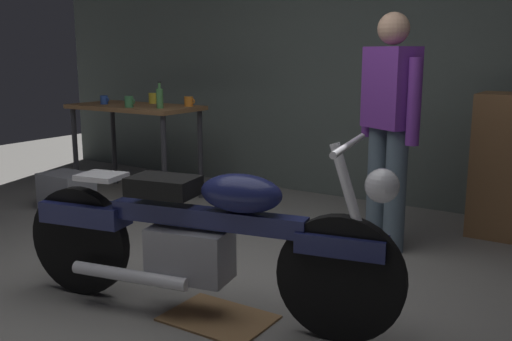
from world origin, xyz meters
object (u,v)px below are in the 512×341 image
Objects in this scene: person_standing at (389,121)px; mug_green_speckled at (129,102)px; storage_bin at (67,192)px; bottle at (160,98)px; mug_yellow_tall at (153,98)px; mug_blue_enamel at (104,100)px; motorcycle at (201,235)px; mug_orange_travel at (189,101)px.

person_standing reaches higher than mug_green_speckled.
mug_green_speckled reaches higher than storage_bin.
bottle is at bearing 17.31° from mug_green_speckled.
mug_blue_enamel is at bearing -136.48° from mug_yellow_tall.
motorcycle is 2.99m from mug_yellow_tall.
storage_bin is 3.55× the size of mug_yellow_tall.
mug_yellow_tall is 0.54m from bottle.
mug_green_speckled reaches higher than motorcycle.
motorcycle is 2.63m from mug_green_speckled.
person_standing is 2.63m from mug_yellow_tall.
storage_bin is 3.84× the size of mug_green_speckled.
mug_orange_travel is 0.32m from bottle.
mug_green_speckled is 0.46m from mug_yellow_tall.
mug_yellow_tall is 0.48m from mug_blue_enamel.
mug_yellow_tall is at bearing 126.07° from motorcycle.
person_standing is 2.93m from storage_bin.
mug_green_speckled is at bearing 131.65° from motorcycle.
mug_blue_enamel is (-0.45, 0.11, -0.01)m from mug_green_speckled.
storage_bin is (-2.34, 1.02, -0.28)m from motorcycle.
mug_orange_travel is at bearing 17.97° from mug_blue_enamel.
mug_blue_enamel is 0.43× the size of bottle.
mug_blue_enamel is 0.75m from bottle.
person_standing is 6.93× the size of bottle.
mug_yellow_tall reaches higher than storage_bin.
motorcycle reaches higher than mug_blue_enamel.
mug_green_speckled is (-2.05, 1.57, 0.50)m from motorcycle.
motorcycle is 2.61m from mug_orange_travel.
mug_blue_enamel is at bearing 178.29° from bottle.
bottle is at bearing -108.02° from mug_orange_travel.
bottle is at bearing -1.71° from mug_blue_enamel.
mug_green_speckled is at bearing 31.15° from person_standing.
mug_yellow_tall is 0.51× the size of bottle.
bottle reaches higher than mug_orange_travel.
bottle is (0.75, -0.02, 0.05)m from mug_blue_enamel.
person_standing is 16.22× the size of mug_blue_enamel.
bottle is at bearing -41.02° from mug_yellow_tall.
mug_yellow_tall is 0.50m from mug_orange_travel.
motorcycle is 17.43× the size of mug_yellow_tall.
mug_green_speckled is 1.11× the size of mug_blue_enamel.
mug_yellow_tall is at bearing 173.83° from mug_orange_travel.
bottle reaches higher than mug_blue_enamel.
motorcycle is 18.54× the size of mug_orange_travel.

